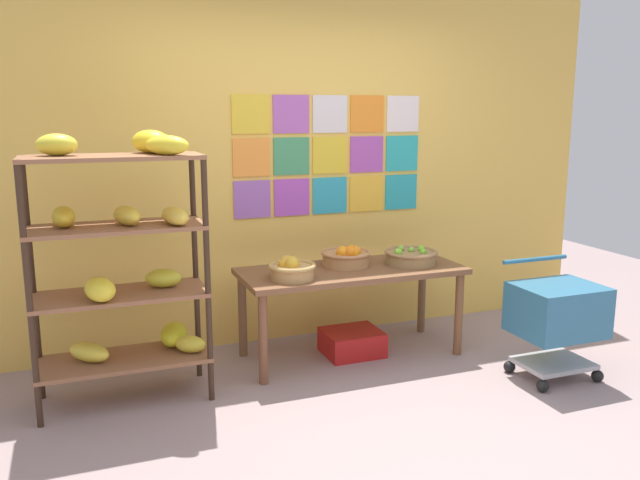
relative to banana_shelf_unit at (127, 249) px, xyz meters
name	(u,v)px	position (x,y,z in m)	size (l,w,h in m)	color
ground	(398,431)	(1.33, -0.98, -0.95)	(9.38, 9.38, 0.00)	gray
back_wall_with_art	(297,165)	(1.34, 0.74, 0.41)	(5.14, 0.07, 2.70)	#E9BA4E
banana_shelf_unit	(127,249)	(0.00, 0.00, 0.00)	(1.02, 0.56, 1.65)	#362418
display_table	(351,279)	(1.55, 0.18, -0.37)	(1.60, 0.66, 0.65)	brown
fruit_basket_back_left	(347,257)	(1.54, 0.26, -0.23)	(0.36, 0.36, 0.16)	#B27F4B
fruit_basket_left	(291,269)	(1.05, 0.05, -0.23)	(0.32, 0.32, 0.16)	tan
fruit_basket_centre	(411,256)	(2.01, 0.15, -0.24)	(0.39, 0.39, 0.13)	olive
produce_crate_under_table	(352,342)	(1.56, 0.19, -0.86)	(0.41, 0.36, 0.18)	red
shopping_cart	(557,314)	(2.65, -0.68, -0.50)	(0.54, 0.48, 0.77)	black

